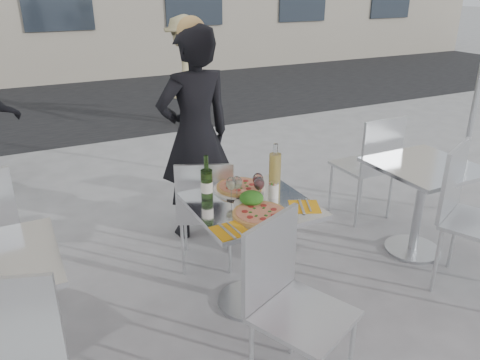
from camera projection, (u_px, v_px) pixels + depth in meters
name	position (u px, v px, depth m)	size (l,w,h in m)	color
ground	(250.00, 302.00, 3.20)	(80.00, 80.00, 0.00)	slate
street_asphalt	(84.00, 103.00, 8.55)	(24.00, 5.00, 0.00)	black
main_table	(251.00, 233.00, 2.99)	(0.72, 0.72, 0.75)	#B7BABF
side_table_right	(422.00, 190.00, 3.61)	(0.72, 0.72, 0.75)	#B7BABF
chair_far	(205.00, 206.00, 3.38)	(0.54, 0.54, 0.89)	silver
chair_near	(288.00, 294.00, 2.36)	(0.58, 0.59, 0.96)	silver
side_chair_rfar	(371.00, 160.00, 4.12)	(0.45, 0.46, 0.98)	silver
side_chair_rnear	(468.00, 208.00, 3.17)	(0.63, 0.63, 1.03)	silver
woman_diner	(195.00, 136.00, 3.78)	(0.64, 0.42, 1.75)	black
pedestrian_b	(185.00, 71.00, 6.98)	(1.04, 0.60, 1.61)	tan
pizza_near	(260.00, 214.00, 2.75)	(0.33, 0.33, 0.02)	#D7A854
pizza_far	(239.00, 188.00, 3.09)	(0.34, 0.34, 0.03)	white
salad_plate	(252.00, 199.00, 2.88)	(0.22, 0.22, 0.09)	white
wine_bottle	(207.00, 183.00, 2.91)	(0.07, 0.08, 0.29)	#2F511E
carafe	(275.00, 168.00, 3.13)	(0.08, 0.08, 0.29)	#DCC35E
sugar_shaker	(274.00, 189.00, 2.97)	(0.06, 0.06, 0.11)	white
wineglass_white_a	(231.00, 184.00, 2.91)	(0.07, 0.07, 0.16)	white
wineglass_white_b	(237.00, 183.00, 2.92)	(0.07, 0.07, 0.16)	white
wineglass_red_a	(259.00, 184.00, 2.91)	(0.07, 0.07, 0.16)	white
wineglass_red_b	(258.00, 180.00, 2.97)	(0.07, 0.07, 0.16)	white
napkin_left	(230.00, 230.00, 2.58)	(0.19, 0.20, 0.01)	#F5AA15
napkin_right	(304.00, 206.00, 2.86)	(0.24, 0.24, 0.01)	#F5AA15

